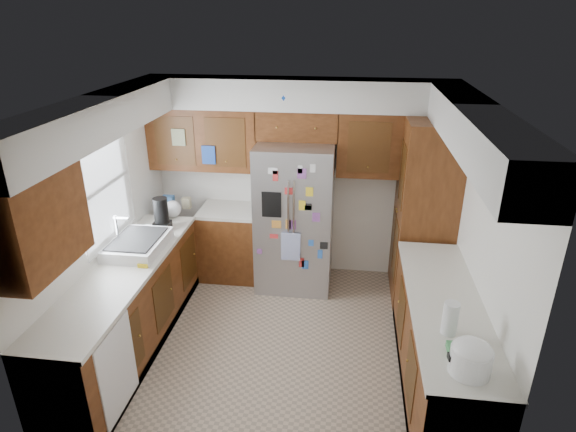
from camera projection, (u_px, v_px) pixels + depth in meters
The scene contains 12 objects.
floor at pixel (281, 340), 5.06m from camera, with size 3.60×3.60×0.00m, color tan.
room_shell at pixel (275, 164), 4.68m from camera, with size 3.64×3.24×2.52m.
left_counter_run at pixel (154, 295), 5.08m from camera, with size 1.36×3.20×0.92m.
right_counter_run at pixel (440, 349), 4.28m from camera, with size 0.63×2.25×0.92m.
pantry at pixel (424, 212), 5.50m from camera, with size 0.60×0.90×2.15m, color #46220D.
fridge at pixel (295, 217), 5.80m from camera, with size 0.90×0.79×1.80m.
bridge_cabinet at pixel (298, 124), 5.58m from camera, with size 0.96×0.34×0.35m, color #46220D.
fridge_top_items at pixel (303, 98), 5.41m from camera, with size 0.76×0.34×0.32m.
sink_assembly at pixel (138, 244), 4.94m from camera, with size 0.52×0.71×0.37m.
left_counter_clutter at pixel (166, 211), 5.57m from camera, with size 0.33×0.89×0.38m.
rice_cooker at pixel (471, 357), 3.24m from camera, with size 0.29×0.28×0.25m.
paper_towel at pixel (450, 318), 3.64m from camera, with size 0.12×0.12×0.27m, color white.
Camera 1 is at (0.61, -4.08, 3.20)m, focal length 30.00 mm.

